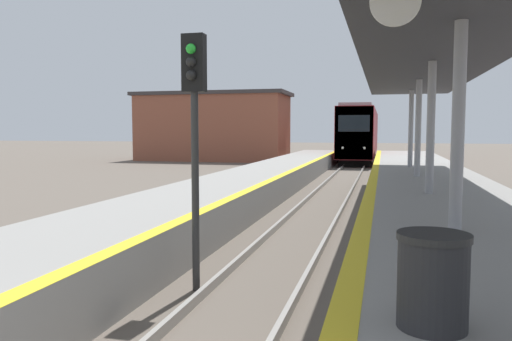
# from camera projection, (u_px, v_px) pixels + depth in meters

# --- Properties ---
(train) EXTENTS (2.62, 21.68, 4.49)m
(train) POSITION_uv_depth(u_px,v_px,m) (361.00, 134.00, 44.07)
(train) COLOR black
(train) RESTS_ON ground
(signal_near) EXTENTS (0.36, 0.31, 4.12)m
(signal_near) POSITION_uv_depth(u_px,v_px,m) (194.00, 112.00, 7.91)
(signal_near) COLOR #2D2D2D
(signal_near) RESTS_ON ground
(station_canopy) EXTENTS (3.64, 24.82, 3.65)m
(station_canopy) POSITION_uv_depth(u_px,v_px,m) (433.00, 60.00, 12.86)
(station_canopy) COLOR #99999E
(station_canopy) RESTS_ON platform_right
(trash_bin) EXTENTS (0.61, 0.61, 0.81)m
(trash_bin) POSITION_uv_depth(u_px,v_px,m) (433.00, 280.00, 4.21)
(trash_bin) COLOR #262628
(trash_bin) RESTS_ON platform_right
(station_building) EXTENTS (13.10, 5.57, 5.77)m
(station_building) POSITION_uv_depth(u_px,v_px,m) (213.00, 126.00, 42.75)
(station_building) COLOR brown
(station_building) RESTS_ON ground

